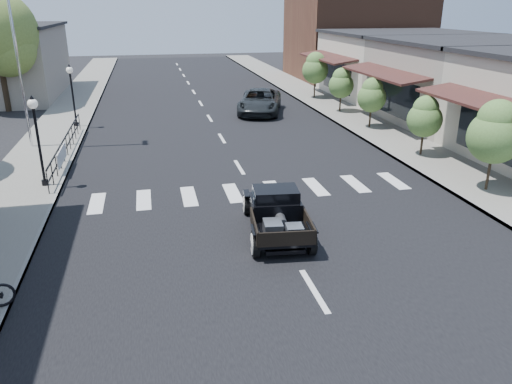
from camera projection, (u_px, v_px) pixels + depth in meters
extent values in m
plane|color=black|center=(282.00, 238.00, 14.80)|extent=(120.00, 120.00, 0.00)
cube|color=black|center=(214.00, 126.00, 28.52)|extent=(14.00, 80.00, 0.02)
cube|color=gray|center=(57.00, 132.00, 26.81)|extent=(3.00, 80.00, 0.15)
cube|color=gray|center=(353.00, 118.00, 30.18)|extent=(3.00, 80.00, 0.15)
cube|color=gray|center=(475.00, 83.00, 28.87)|extent=(10.00, 9.00, 4.50)
cube|color=beige|center=(401.00, 66.00, 37.11)|extent=(10.00, 9.00, 4.50)
cube|color=brown|center=(355.00, 39.00, 45.91)|extent=(11.00, 10.00, 7.00)
imported|color=black|center=(260.00, 102.00, 31.57)|extent=(3.97, 5.86, 1.49)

